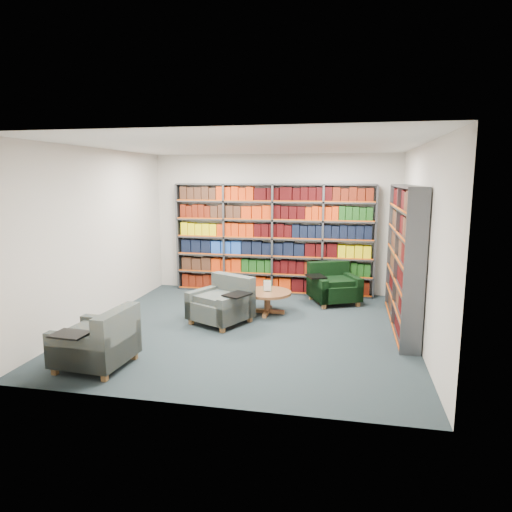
% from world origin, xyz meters
% --- Properties ---
extents(room_shell, '(5.02, 5.02, 2.82)m').
position_xyz_m(room_shell, '(0.00, 0.00, 1.40)').
color(room_shell, black).
rests_on(room_shell, ground).
extents(bookshelf_back, '(4.00, 0.28, 2.20)m').
position_xyz_m(bookshelf_back, '(0.00, 2.34, 1.10)').
color(bookshelf_back, '#47494F').
rests_on(bookshelf_back, ground).
extents(bookshelf_right, '(0.28, 2.50, 2.20)m').
position_xyz_m(bookshelf_right, '(2.34, 0.60, 1.10)').
color(bookshelf_right, '#47494F').
rests_on(bookshelf_right, ground).
extents(chair_teal_left, '(1.10, 1.09, 0.74)m').
position_xyz_m(chair_teal_left, '(-0.46, 0.25, 0.30)').
color(chair_teal_left, '#0B203C').
rests_on(chair_teal_left, ground).
extents(chair_green_right, '(1.09, 1.07, 0.74)m').
position_xyz_m(chair_green_right, '(1.23, 1.84, 0.30)').
color(chair_green_right, black).
rests_on(chair_green_right, ground).
extents(chair_teal_front, '(0.87, 1.00, 0.75)m').
position_xyz_m(chair_teal_front, '(-1.47, -1.81, 0.30)').
color(chair_teal_front, '#0B203C').
rests_on(chair_teal_front, ground).
extents(coffee_table, '(0.83, 0.83, 0.58)m').
position_xyz_m(coffee_table, '(0.15, 0.85, 0.31)').
color(coffee_table, brown).
rests_on(coffee_table, ground).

